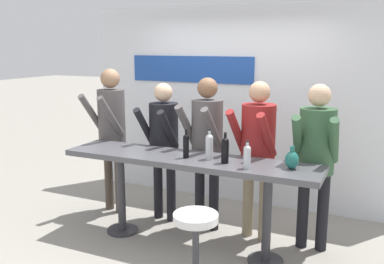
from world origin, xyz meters
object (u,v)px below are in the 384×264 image
at_px(decorative_vase, 292,160).
at_px(person_left, 163,137).
at_px(tasting_table, 188,170).
at_px(bar_stool, 196,240).
at_px(person_far_left, 111,123).
at_px(person_center_right, 316,149).
at_px(wine_bottle_2, 186,145).
at_px(wine_bottle_1, 247,156).
at_px(person_center, 258,143).
at_px(wine_bottle_3, 225,149).
at_px(wine_bottle_0, 209,145).
at_px(person_center_left, 207,137).

bearing_deg(decorative_vase, person_left, 162.83).
height_order(tasting_table, bar_stool, tasting_table).
xyz_separation_m(person_far_left, person_left, (0.73, 0.03, -0.11)).
bearing_deg(tasting_table, person_center_right, 21.71).
xyz_separation_m(wine_bottle_2, decorative_vase, (1.07, 0.06, -0.05)).
bearing_deg(wine_bottle_1, person_center, 97.50).
xyz_separation_m(person_far_left, wine_bottle_2, (1.30, -0.54, -0.03)).
xyz_separation_m(person_center_right, wine_bottle_3, (-0.79, -0.54, 0.04)).
bearing_deg(tasting_table, wine_bottle_3, -7.44).
relative_size(bar_stool, wine_bottle_0, 2.29).
relative_size(bar_stool, person_left, 0.43).
bearing_deg(wine_bottle_0, tasting_table, -178.13).
relative_size(tasting_table, person_center_left, 1.54).
height_order(person_far_left, wine_bottle_2, person_far_left).
bearing_deg(person_left, person_center_right, 4.13).
xyz_separation_m(person_center_right, wine_bottle_0, (-0.98, -0.48, 0.05)).
xyz_separation_m(person_center_left, wine_bottle_1, (0.69, -0.66, 0.01)).
height_order(bar_stool, person_center_left, person_center_left).
height_order(bar_stool, person_far_left, person_far_left).
relative_size(tasting_table, person_far_left, 1.49).
height_order(wine_bottle_0, decorative_vase, wine_bottle_0).
distance_m(person_center_right, wine_bottle_2, 1.33).
distance_m(bar_stool, person_far_left, 2.27).
distance_m(person_center_left, person_center_right, 1.22).
bearing_deg(decorative_vase, person_far_left, 168.56).
xyz_separation_m(wine_bottle_0, decorative_vase, (0.83, 0.01, -0.06)).
relative_size(wine_bottle_0, wine_bottle_3, 1.03).
distance_m(wine_bottle_0, wine_bottle_2, 0.24).
height_order(tasting_table, person_far_left, person_far_left).
bearing_deg(wine_bottle_2, person_center, 41.31).
relative_size(person_left, wine_bottle_3, 5.47).
relative_size(person_center_left, wine_bottle_2, 5.73).
distance_m(wine_bottle_0, wine_bottle_1, 0.47).
bearing_deg(person_far_left, decorative_vase, -1.57).
relative_size(person_center, wine_bottle_0, 5.54).
distance_m(person_far_left, wine_bottle_0, 1.62).
bearing_deg(person_center_right, decorative_vase, -110.88).
height_order(person_left, wine_bottle_1, person_left).
bearing_deg(wine_bottle_0, person_left, 147.41).
bearing_deg(wine_bottle_3, person_center, 72.69).
relative_size(person_left, wine_bottle_2, 5.46).
distance_m(person_far_left, wine_bottle_2, 1.41).
bearing_deg(wine_bottle_0, decorative_vase, 0.70).
xyz_separation_m(wine_bottle_0, wine_bottle_2, (-0.24, -0.05, -0.01)).
distance_m(person_center_right, wine_bottle_3, 0.96).
distance_m(person_center, decorative_vase, 0.67).
distance_m(person_center_right, wine_bottle_1, 0.83).
distance_m(person_center_right, decorative_vase, 0.49).
height_order(wine_bottle_0, wine_bottle_1, wine_bottle_0).
relative_size(person_center, decorative_vase, 8.00).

